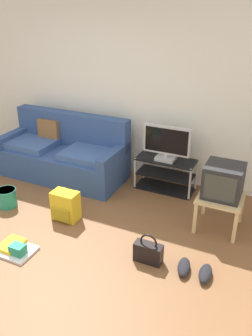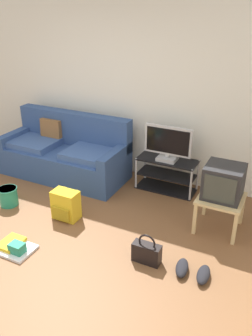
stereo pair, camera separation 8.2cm
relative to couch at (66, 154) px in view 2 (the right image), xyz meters
name	(u,v)px [view 2 (the right image)]	position (x,y,z in m)	size (l,w,h in m)	color
ground_plane	(15,254)	(0.62, -1.86, -0.35)	(9.00, 9.80, 0.02)	brown
wall_back	(118,85)	(0.62, 0.59, 1.01)	(9.00, 0.10, 2.70)	silver
couch	(66,154)	(0.00, 0.00, 0.00)	(1.93, 0.83, 0.94)	navy
tv_stand	(167,175)	(1.58, 0.23, -0.11)	(0.84, 0.37, 0.47)	black
flat_tv	(168,144)	(1.58, 0.21, 0.37)	(0.67, 0.22, 0.49)	#B2B2B7
side_table	(221,202)	(2.47, -0.41, 0.02)	(0.51, 0.51, 0.43)	tan
crt_tv	(224,182)	(2.47, -0.39, 0.28)	(0.43, 0.41, 0.39)	#232326
backpack	(66,205)	(0.71, -1.03, -0.16)	(0.33, 0.27, 0.37)	gold
handbag	(147,252)	(1.95, -1.34, -0.22)	(0.30, 0.13, 0.34)	black
cleaning_bucket	(8,196)	(-0.16, -1.12, -0.21)	(0.25, 0.25, 0.25)	#238466
sneakers_pair	(193,271)	(2.44, -1.32, -0.30)	(0.38, 0.31, 0.09)	black
floor_tray	(14,247)	(0.57, -1.82, -0.30)	(0.42, 0.33, 0.14)	silver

